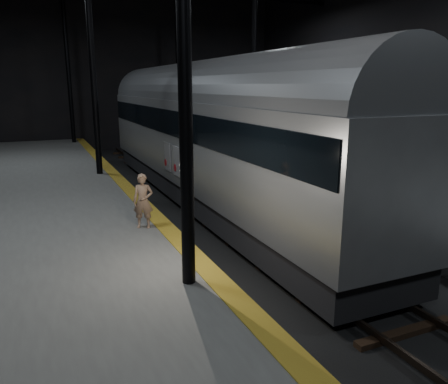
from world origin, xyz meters
TOP-DOWN VIEW (x-y plane):
  - ground at (0.00, 0.00)m, footprint 44.00×44.00m
  - platform_right at (7.50, 0.00)m, footprint 9.00×43.80m
  - tactile_strip at (-3.25, 0.00)m, footprint 0.50×43.80m
  - track at (0.00, 0.00)m, footprint 2.40×43.00m
  - train at (-0.00, 4.78)m, footprint 3.15×21.04m
  - woman at (-3.80, -0.26)m, footprint 0.64×0.55m

SIDE VIEW (x-z plane):
  - ground at x=0.00m, z-range 0.00..0.00m
  - track at x=0.00m, z-range -0.05..0.19m
  - platform_right at x=7.50m, z-range 0.00..1.00m
  - tactile_strip at x=-3.25m, z-range 1.00..1.01m
  - woman at x=-3.80m, z-range 1.00..2.50m
  - train at x=0.00m, z-range 0.33..5.95m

